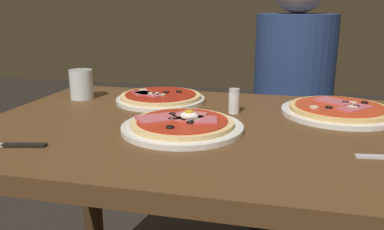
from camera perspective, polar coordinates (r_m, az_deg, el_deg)
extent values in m
cube|color=brown|center=(0.99, 1.76, -2.46)|extent=(1.11, 0.76, 0.04)
cylinder|color=#3C2715|center=(1.56, -14.11, -10.38)|extent=(0.07, 0.07, 0.69)
cylinder|color=#3C2715|center=(1.44, 24.78, -13.82)|extent=(0.07, 0.07, 0.69)
cylinder|color=white|center=(0.93, -1.38, -1.81)|extent=(0.29, 0.29, 0.01)
cylinder|color=#E5C17F|center=(0.93, -1.38, -1.16)|extent=(0.24, 0.24, 0.01)
cylinder|color=#B72D19|center=(0.93, -1.38, -0.78)|extent=(0.21, 0.21, 0.00)
torus|color=black|center=(0.93, -2.87, -0.56)|extent=(0.02, 0.02, 0.00)
torus|color=black|center=(0.94, -0.30, -0.30)|extent=(0.02, 0.02, 0.00)
torus|color=black|center=(0.97, -2.80, 0.13)|extent=(0.02, 0.02, 0.00)
torus|color=black|center=(0.87, -3.13, -1.72)|extent=(0.02, 0.02, 0.00)
torus|color=black|center=(0.90, -0.22, -1.02)|extent=(0.02, 0.02, 0.00)
torus|color=black|center=(0.95, -0.83, -0.24)|extent=(0.02, 0.02, 0.00)
cube|color=#D16B70|center=(0.96, -0.87, -0.12)|extent=(0.09, 0.09, 0.00)
cube|color=#C65B66|center=(0.93, 1.64, -0.65)|extent=(0.07, 0.07, 0.00)
cube|color=#D16B70|center=(0.95, -0.05, -0.21)|extent=(0.07, 0.10, 0.00)
cube|color=#C65B66|center=(0.94, -4.99, -0.42)|extent=(0.11, 0.11, 0.00)
cylinder|color=beige|center=(0.92, 0.48, -0.66)|extent=(0.02, 0.02, 0.00)
cylinder|color=beige|center=(0.92, -0.25, -0.68)|extent=(0.02, 0.02, 0.00)
ellipsoid|color=white|center=(0.93, -0.41, -0.11)|extent=(0.04, 0.03, 0.02)
cylinder|color=yellow|center=(0.92, -0.42, 0.49)|extent=(0.02, 0.02, 0.00)
cylinder|color=white|center=(1.21, -4.47, 2.18)|extent=(0.27, 0.27, 0.01)
cylinder|color=#E5C17F|center=(1.21, -4.48, 2.68)|extent=(0.24, 0.24, 0.01)
cylinder|color=#A82314|center=(1.21, -4.49, 2.98)|extent=(0.21, 0.21, 0.00)
torus|color=black|center=(1.22, -3.71, 3.26)|extent=(0.02, 0.02, 0.00)
torus|color=black|center=(1.19, -4.71, 2.92)|extent=(0.02, 0.02, 0.00)
torus|color=black|center=(1.22, -1.89, 3.35)|extent=(0.02, 0.02, 0.00)
cube|color=#C65B66|center=(1.20, -6.21, 3.00)|extent=(0.10, 0.08, 0.00)
cube|color=#C65B66|center=(1.22, -7.08, 3.12)|extent=(0.08, 0.08, 0.00)
cylinder|color=beige|center=(1.20, -5.21, 3.05)|extent=(0.02, 0.02, 0.00)
cylinder|color=beige|center=(1.20, -5.74, 3.03)|extent=(0.02, 0.02, 0.00)
cylinder|color=beige|center=(1.25, -7.00, 3.54)|extent=(0.03, 0.03, 0.00)
cylinder|color=beige|center=(1.18, -4.26, 2.87)|extent=(0.02, 0.02, 0.00)
cylinder|color=white|center=(1.14, 20.17, 0.36)|extent=(0.30, 0.30, 0.01)
cylinder|color=#DBB26B|center=(1.13, 20.22, 0.89)|extent=(0.26, 0.26, 0.01)
cylinder|color=red|center=(1.13, 20.25, 1.21)|extent=(0.23, 0.23, 0.00)
torus|color=black|center=(1.18, 23.33, 1.64)|extent=(0.02, 0.02, 0.00)
torus|color=black|center=(1.17, 20.97, 1.70)|extent=(0.02, 0.02, 0.00)
torus|color=black|center=(1.13, 22.33, 1.17)|extent=(0.02, 0.02, 0.00)
torus|color=black|center=(1.09, 18.88, 1.04)|extent=(0.02, 0.02, 0.00)
cube|color=#C65B66|center=(1.11, 22.12, 0.95)|extent=(0.10, 0.10, 0.00)
cube|color=#C65B66|center=(1.17, 19.48, 1.88)|extent=(0.11, 0.11, 0.00)
cylinder|color=beige|center=(1.12, 21.84, 1.09)|extent=(0.03, 0.03, 0.00)
cylinder|color=beige|center=(1.08, 16.96, 1.07)|extent=(0.02, 0.02, 0.00)
cylinder|color=beige|center=(1.17, 21.94, 1.65)|extent=(0.02, 0.02, 0.00)
cylinder|color=silver|center=(1.29, -15.45, 4.23)|extent=(0.07, 0.07, 0.09)
cylinder|color=silver|center=(1.29, -15.37, 3.07)|extent=(0.06, 0.06, 0.04)
cube|color=silver|center=(0.85, 24.61, -5.41)|extent=(0.08, 0.02, 0.00)
cube|color=black|center=(0.90, -22.75, -3.98)|extent=(0.09, 0.04, 0.01)
cylinder|color=white|center=(1.08, 5.99, 1.69)|extent=(0.03, 0.03, 0.05)
cylinder|color=silver|center=(1.07, 6.04, 3.42)|extent=(0.03, 0.03, 0.01)
cylinder|color=black|center=(1.84, 13.22, -10.22)|extent=(0.29, 0.29, 0.46)
cylinder|color=navy|center=(1.69, 14.24, 4.93)|extent=(0.32, 0.32, 0.52)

